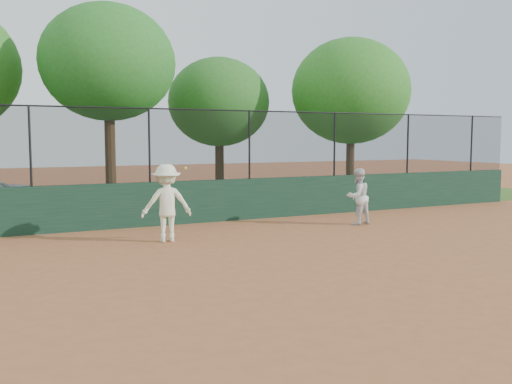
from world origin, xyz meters
name	(u,v)px	position (x,y,z in m)	size (l,w,h in m)	color
ground	(271,269)	(0.00, 0.00, 0.00)	(80.00, 80.00, 0.00)	#A95E36
back_wall	(168,203)	(0.00, 6.00, 0.60)	(26.00, 0.20, 1.20)	#1A3B27
grass_strip	(118,203)	(0.00, 12.00, 0.00)	(36.00, 12.00, 0.01)	#2F541A
player_second	(358,197)	(4.71, 3.70, 0.78)	(0.76, 0.59, 1.56)	silver
player_main	(167,203)	(-0.82, 3.57, 0.90)	(1.24, 0.82, 1.79)	white
fence_assembly	(166,144)	(-0.03, 6.00, 2.24)	(26.00, 0.06, 2.00)	black
tree_2	(108,63)	(-0.50, 10.74, 4.93)	(4.58, 4.16, 6.92)	#4D321B
tree_3	(219,102)	(4.36, 12.59, 3.84)	(4.19, 3.81, 5.66)	#422916
tree_4	(351,91)	(9.42, 10.52, 4.31)	(5.06, 4.60, 6.50)	#4C301B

